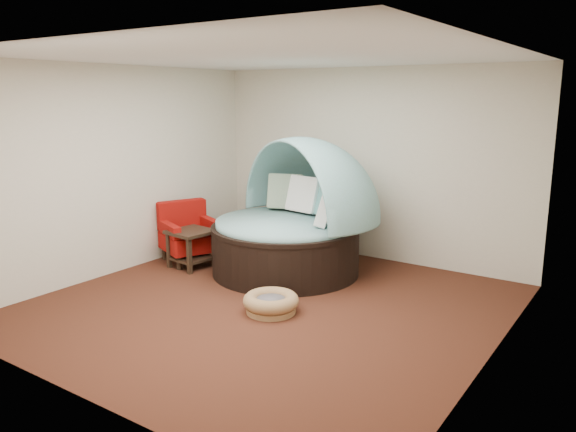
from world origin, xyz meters
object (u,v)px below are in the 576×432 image
Objects in this scene: pet_basket at (271,303)px; canopy_daybed at (293,210)px; side_table at (191,243)px; red_armchair at (189,234)px.

canopy_daybed is at bearing 114.51° from pet_basket.
canopy_daybed reaches higher than pet_basket.
side_table is (-1.93, 0.75, 0.23)m from pet_basket.
red_armchair is at bearing 140.15° from side_table.
side_table is at bearing -15.81° from red_armchair.
red_armchair is (-2.20, 0.98, 0.29)m from pet_basket.
pet_basket is 2.43m from red_armchair.
side_table reaches higher than pet_basket.
canopy_daybed reaches higher than red_armchair.
red_armchair is (-1.56, -0.43, -0.46)m from canopy_daybed.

